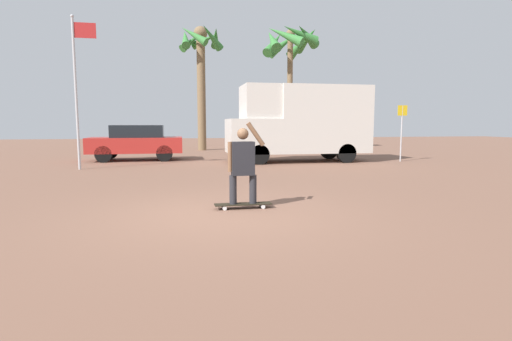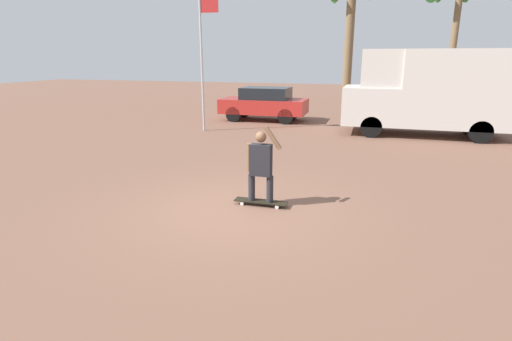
# 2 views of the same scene
# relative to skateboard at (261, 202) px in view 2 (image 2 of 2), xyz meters

# --- Properties ---
(ground_plane) EXTENTS (80.00, 80.00, 0.00)m
(ground_plane) POSITION_rel_skateboard_xyz_m (-0.43, -0.41, -0.08)
(ground_plane) COLOR brown
(skateboard) EXTENTS (1.11, 0.26, 0.10)m
(skateboard) POSITION_rel_skateboard_xyz_m (0.00, 0.00, 0.00)
(skateboard) COLOR black
(skateboard) RESTS_ON ground_plane
(person_skateboarder) EXTENTS (0.72, 0.22, 1.58)m
(person_skateboarder) POSITION_rel_skateboard_xyz_m (-0.00, -0.00, 0.83)
(person_skateboarder) COLOR #28282D
(person_skateboarder) RESTS_ON skateboard
(camper_van) EXTENTS (6.06, 2.23, 3.26)m
(camper_van) POSITION_rel_skateboard_xyz_m (4.08, 9.24, 1.68)
(camper_van) COLOR black
(camper_van) RESTS_ON ground_plane
(parked_car_red) EXTENTS (4.08, 1.88, 1.58)m
(parked_car_red) POSITION_rel_skateboard_xyz_m (-3.01, 11.20, 0.76)
(parked_car_red) COLOR black
(parked_car_red) RESTS_ON ground_plane
(palm_tree_center_background) EXTENTS (2.83, 2.94, 7.57)m
(palm_tree_center_background) POSITION_rel_skateboard_xyz_m (0.35, 17.79, 5.63)
(palm_tree_center_background) COLOR brown
(palm_tree_center_background) RESTS_ON ground_plane
(flagpole) EXTENTS (0.83, 0.12, 5.41)m
(flagpole) POSITION_rel_skateboard_xyz_m (-4.63, 7.79, 2.98)
(flagpole) COLOR #B7B7BC
(flagpole) RESTS_ON ground_plane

